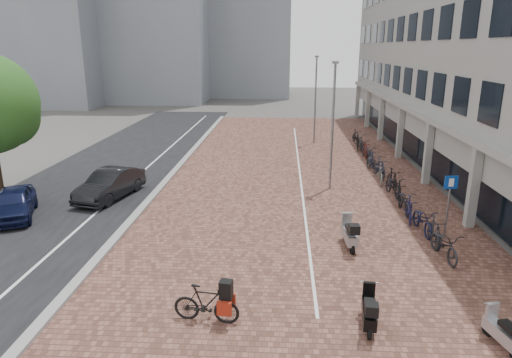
# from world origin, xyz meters

# --- Properties ---
(ground) EXTENTS (140.00, 140.00, 0.00)m
(ground) POSITION_xyz_m (0.00, 0.00, 0.00)
(ground) COLOR #474442
(ground) RESTS_ON ground
(plaza_brick) EXTENTS (14.50, 42.00, 0.04)m
(plaza_brick) POSITION_xyz_m (2.00, 12.00, 0.01)
(plaza_brick) COLOR brown
(plaza_brick) RESTS_ON ground
(street_asphalt) EXTENTS (8.00, 50.00, 0.03)m
(street_asphalt) POSITION_xyz_m (-9.00, 12.00, 0.01)
(street_asphalt) COLOR black
(street_asphalt) RESTS_ON ground
(curb) EXTENTS (0.35, 42.00, 0.14)m
(curb) POSITION_xyz_m (-5.10, 12.00, 0.07)
(curb) COLOR gray
(curb) RESTS_ON ground
(lane_line) EXTENTS (0.12, 44.00, 0.00)m
(lane_line) POSITION_xyz_m (-7.00, 12.00, 0.02)
(lane_line) COLOR white
(lane_line) RESTS_ON street_asphalt
(parking_line) EXTENTS (0.10, 30.00, 0.00)m
(parking_line) POSITION_xyz_m (2.20, 12.00, 0.04)
(parking_line) COLOR white
(parking_line) RESTS_ON plaza_brick
(office_building) EXTENTS (8.40, 40.00, 15.00)m
(office_building) POSITION_xyz_m (12.97, 16.00, 8.44)
(office_building) COLOR gray
(office_building) RESTS_ON ground
(car_navy) EXTENTS (2.88, 4.11, 1.30)m
(car_navy) POSITION_xyz_m (-10.26, 3.96, 0.65)
(car_navy) COLOR #0E1333
(car_navy) RESTS_ON ground
(car_dark) EXTENTS (2.39, 4.46, 1.39)m
(car_dark) POSITION_xyz_m (-7.09, 6.73, 0.70)
(car_dark) COLOR black
(car_dark) RESTS_ON ground
(hero_bike) EXTENTS (1.85, 0.73, 1.27)m
(hero_bike) POSITION_xyz_m (-0.77, -3.26, 0.56)
(hero_bike) COLOR black
(hero_bike) RESTS_ON ground
(scooter_front) EXTENTS (0.63, 1.71, 1.15)m
(scooter_front) POSITION_xyz_m (3.66, 1.72, 0.58)
(scooter_front) COLOR gray
(scooter_front) RESTS_ON ground
(scooter_mid) EXTENTS (0.65, 1.56, 1.04)m
(scooter_mid) POSITION_xyz_m (3.50, -3.24, 0.52)
(scooter_mid) COLOR black
(scooter_mid) RESTS_ON ground
(scooter_back) EXTENTS (0.76, 1.50, 0.99)m
(scooter_back) POSITION_xyz_m (6.58, -3.97, 0.49)
(scooter_back) COLOR #A4A4A9
(scooter_back) RESTS_ON ground
(parking_sign) EXTENTS (0.51, 0.11, 2.45)m
(parking_sign) POSITION_xyz_m (7.50, 2.93, 1.65)
(parking_sign) COLOR slate
(parking_sign) RESTS_ON ground
(lamp_near) EXTENTS (0.12, 0.12, 6.35)m
(lamp_near) POSITION_xyz_m (3.64, 8.86, 3.18)
(lamp_near) COLOR slate
(lamp_near) RESTS_ON ground
(lamp_far) EXTENTS (0.12, 0.12, 6.39)m
(lamp_far) POSITION_xyz_m (3.54, 20.43, 3.19)
(lamp_far) COLOR slate
(lamp_far) RESTS_ON ground
(bike_row) EXTENTS (1.37, 21.47, 1.05)m
(bike_row) POSITION_xyz_m (6.66, 10.65, 0.52)
(bike_row) COLOR black
(bike_row) RESTS_ON ground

